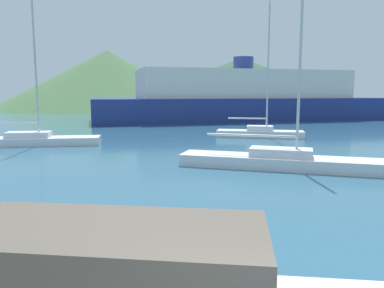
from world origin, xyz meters
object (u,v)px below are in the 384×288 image
at_px(sailboat_outer, 29,139).
at_px(ferry_distant, 243,98).
at_px(sailboat_middle, 260,132).
at_px(sailboat_inner, 281,160).

bearing_deg(sailboat_outer, ferry_distant, 45.22).
distance_m(sailboat_middle, sailboat_outer, 16.03).
bearing_deg(sailboat_inner, ferry_distant, 102.04).
distance_m(sailboat_inner, sailboat_middle, 11.61).
bearing_deg(ferry_distant, sailboat_middle, -108.23).
relative_size(sailboat_inner, ferry_distant, 0.24).
bearing_deg(sailboat_outer, sailboat_middle, 7.55).
xyz_separation_m(sailboat_outer, ferry_distant, (17.32, 21.54, 2.20)).
height_order(sailboat_inner, sailboat_middle, sailboat_middle).
xyz_separation_m(sailboat_inner, sailboat_outer, (-13.99, 7.76, 0.03)).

